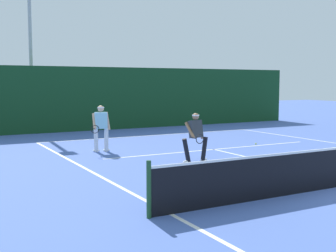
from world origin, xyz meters
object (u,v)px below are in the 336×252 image
at_px(player_near, 196,135).
at_px(player_far, 101,126).
at_px(tennis_ball, 256,144).
at_px(light_pole, 30,29).

relative_size(player_near, player_far, 0.92).
bearing_deg(player_far, player_near, 130.32).
bearing_deg(player_far, tennis_ball, -179.56).
bearing_deg(light_pole, tennis_ball, -56.77).
xyz_separation_m(player_near, light_pole, (-2.41, 12.42, 4.43)).
height_order(tennis_ball, light_pole, light_pole).
bearing_deg(player_far, light_pole, -74.58).
bearing_deg(light_pole, player_near, -79.02).
height_order(player_far, light_pole, light_pole).
bearing_deg(player_near, light_pole, -83.04).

